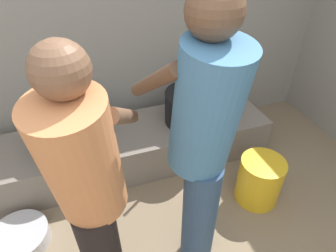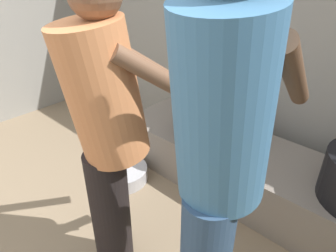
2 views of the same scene
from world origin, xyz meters
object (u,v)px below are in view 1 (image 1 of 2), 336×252
Objects in this scene: cooking_pot_secondary at (65,134)px; bucket_yellow_plastic at (259,180)px; metal_mixing_bowl at (20,238)px; cook_in_blue_shirt at (203,141)px; cook_in_orange_shirt at (89,188)px; cooking_pot_main at (194,107)px.

cooking_pot_secondary is 1.53m from bucket_yellow_plastic.
cooking_pot_secondary is 0.77m from metal_mixing_bowl.
cook_in_blue_shirt is 0.56m from cook_in_orange_shirt.
metal_mixing_bowl is (-1.47, -0.50, -0.44)m from cooking_pot_main.
cook_in_blue_shirt is 4.35× the size of bucket_yellow_plastic.
cooking_pot_main is 1.62m from metal_mixing_bowl.
cooking_pot_main reaches higher than metal_mixing_bowl.
cooking_pot_main is 1.07m from cooking_pot_secondary.
cook_in_orange_shirt is (-0.93, -0.97, 0.37)m from cooking_pot_main.
cooking_pot_main is 1.10m from cook_in_blue_shirt.
cook_in_blue_shirt is at bearing -112.07° from cooking_pot_main.
cook_in_blue_shirt is at bearing -53.13° from cooking_pot_secondary.
cooking_pot_main is 1.55× the size of cooking_pot_secondary.
cook_in_orange_shirt is at bearing -81.67° from cooking_pot_secondary.
cook_in_blue_shirt is 1.02m from bucket_yellow_plastic.
cook_in_orange_shirt is (-0.55, -0.04, -0.09)m from cook_in_blue_shirt.
cook_in_orange_shirt is at bearing -133.85° from cooking_pot_main.
bucket_yellow_plastic is 0.98× the size of metal_mixing_bowl.
bucket_yellow_plastic is (1.34, -0.68, -0.29)m from cooking_pot_secondary.
cooking_pot_secondary is 0.29× the size of cook_in_blue_shirt.
metal_mixing_bowl is (-0.54, 0.46, -0.81)m from cook_in_orange_shirt.
cooking_pot_secondary is 1.04m from cook_in_orange_shirt.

